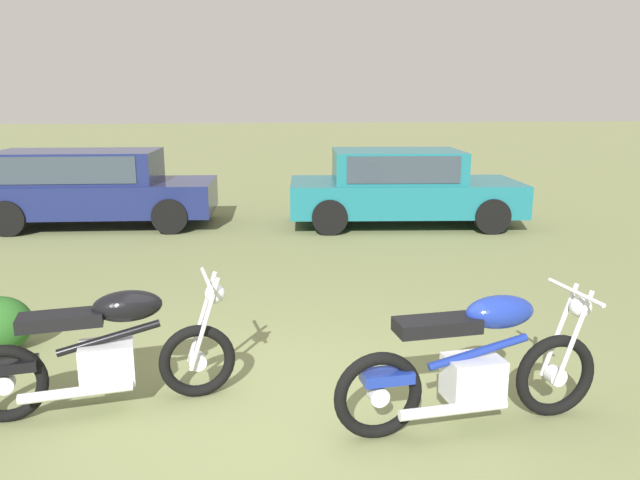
{
  "coord_description": "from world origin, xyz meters",
  "views": [
    {
      "loc": [
        -0.21,
        -4.25,
        2.36
      ],
      "look_at": [
        0.59,
        2.29,
        0.85
      ],
      "focal_mm": 34.55,
      "sensor_mm": 36.0,
      "label": 1
    }
  ],
  "objects": [
    {
      "name": "car_teal",
      "position": [
        2.74,
        7.14,
        0.8
      ],
      "size": [
        4.47,
        2.28,
        1.43
      ],
      "rotation": [
        0.0,
        0.0,
        -0.1
      ],
      "color": "#19606B",
      "rests_on": "ground"
    },
    {
      "name": "car_navy",
      "position": [
        -3.12,
        7.74,
        0.83
      ],
      "size": [
        4.3,
        2.03,
        1.43
      ],
      "rotation": [
        0.0,
        0.0,
        -0.05
      ],
      "color": "#161E4C",
      "rests_on": "ground"
    },
    {
      "name": "motorcycle_black",
      "position": [
        -1.3,
        0.33,
        0.48
      ],
      "size": [
        2.01,
        0.75,
        1.02
      ],
      "rotation": [
        0.0,
        0.0,
        0.17
      ],
      "color": "black",
      "rests_on": "ground"
    },
    {
      "name": "ground_plane",
      "position": [
        0.0,
        0.0,
        0.0
      ],
      "size": [
        120.0,
        120.0,
        0.0
      ],
      "primitive_type": "plane",
      "color": "olive"
    },
    {
      "name": "motorcycle_blue",
      "position": [
        1.41,
        -0.28,
        0.49
      ],
      "size": [
        2.05,
        0.67,
        1.02
      ],
      "rotation": [
        0.0,
        0.0,
        0.11
      ],
      "color": "black",
      "rests_on": "ground"
    }
  ]
}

